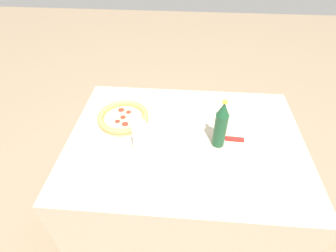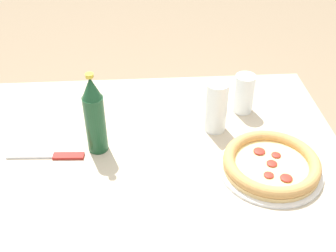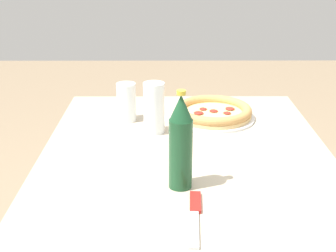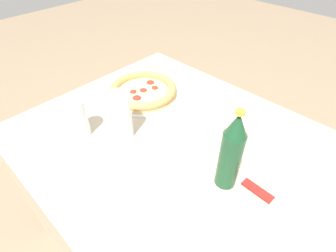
{
  "view_description": "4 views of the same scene",
  "coord_description": "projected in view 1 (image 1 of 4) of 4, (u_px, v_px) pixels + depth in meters",
  "views": [
    {
      "loc": [
        -0.01,
        -0.89,
        1.57
      ],
      "look_at": [
        -0.08,
        -0.01,
        0.79
      ],
      "focal_mm": 28.0,
      "sensor_mm": 36.0,
      "label": 1
    },
    {
      "loc": [
        0.01,
        0.92,
        1.48
      ],
      "look_at": [
        -0.05,
        -0.05,
        0.75
      ],
      "focal_mm": 45.0,
      "sensor_mm": 36.0,
      "label": 2
    },
    {
      "loc": [
        1.15,
        -0.06,
        1.26
      ],
      "look_at": [
        -0.09,
        -0.05,
        0.77
      ],
      "focal_mm": 50.0,
      "sensor_mm": 36.0,
      "label": 3
    },
    {
      "loc": [
        0.34,
        -0.45,
        1.29
      ],
      "look_at": [
        -0.09,
        -0.0,
        0.75
      ],
      "focal_mm": 28.0,
      "sensor_mm": 36.0,
      "label": 4
    }
  ],
  "objects": [
    {
      "name": "ground_plane",
      "position": [
        181.0,
        216.0,
        1.7
      ],
      "size": [
        8.0,
        8.0,
        0.0
      ],
      "primitive_type": "plane",
      "color": "#847056"
    },
    {
      "name": "pizza_salami",
      "position": [
        123.0,
        118.0,
        1.32
      ],
      "size": [
        0.28,
        0.28,
        0.05
      ],
      "color": "silver",
      "rests_on": "table"
    },
    {
      "name": "glass_water",
      "position": [
        112.0,
        156.0,
        1.08
      ],
      "size": [
        0.06,
        0.06,
        0.13
      ],
      "color": "white",
      "rests_on": "table"
    },
    {
      "name": "knife",
      "position": [
        246.0,
        140.0,
        1.22
      ],
      "size": [
        0.22,
        0.03,
        0.01
      ],
      "color": "maroon",
      "rests_on": "table"
    },
    {
      "name": "beer_bottle",
      "position": [
        221.0,
        125.0,
        1.13
      ],
      "size": [
        0.06,
        0.06,
        0.24
      ],
      "color": "#194728",
      "rests_on": "table"
    },
    {
      "name": "glass_red_wine",
      "position": [
        140.0,
        139.0,
        1.13
      ],
      "size": [
        0.07,
        0.07,
        0.16
      ],
      "color": "white",
      "rests_on": "table"
    },
    {
      "name": "table",
      "position": [
        183.0,
        183.0,
        1.47
      ],
      "size": [
        1.11,
        0.82,
        0.71
      ],
      "color": "#B7A88E",
      "rests_on": "ground_plane"
    }
  ]
}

